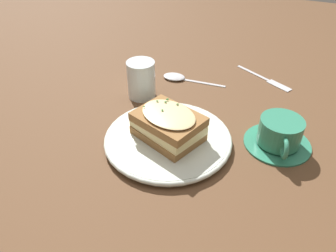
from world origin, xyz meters
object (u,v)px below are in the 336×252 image
water_glass (141,79)px  spoon (177,77)px  sandwich (168,125)px  dinner_plate (168,139)px  teacup_with_saucer (280,134)px  fork (269,80)px

water_glass → spoon: (-0.05, -0.12, -0.04)m
sandwich → water_glass: size_ratio=1.70×
water_glass → dinner_plate: bearing=131.3°
sandwich → spoon: bearing=-73.7°
spoon → dinner_plate: bearing=-166.1°
dinner_plate → spoon: bearing=-73.8°
teacup_with_saucer → water_glass: bearing=-116.3°
teacup_with_saucer → spoon: 0.35m
dinner_plate → spoon: dinner_plate is taller
dinner_plate → sandwich: 0.04m
dinner_plate → sandwich: size_ratio=1.67×
dinner_plate → teacup_with_saucer: (-0.22, -0.08, 0.02)m
water_glass → spoon: 0.14m
fork → spoon: spoon is taller
teacup_with_saucer → water_glass: size_ratio=1.52×
fork → teacup_with_saucer: bearing=41.4°
sandwich → fork: 0.39m
water_glass → fork: water_glass is taller
dinner_plate → water_glass: water_glass is taller
water_glass → fork: bearing=-146.0°
dinner_plate → sandwich: (-0.00, 0.00, 0.04)m
teacup_with_saucer → fork: teacup_with_saucer is taller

